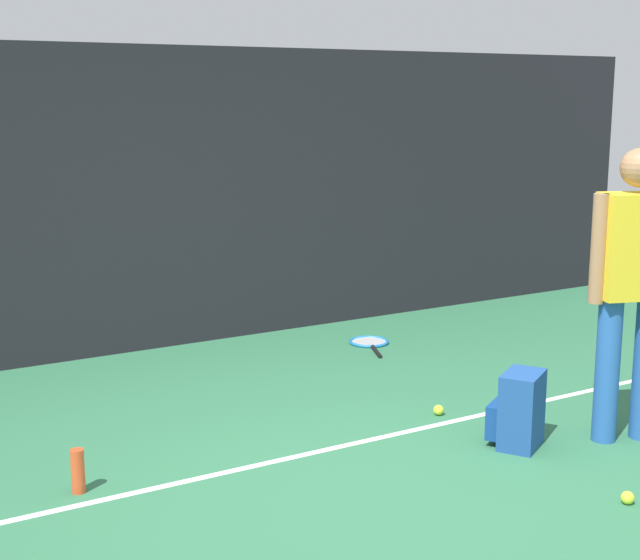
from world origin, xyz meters
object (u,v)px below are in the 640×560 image
at_px(tennis_player, 633,278).
at_px(water_bottle, 78,471).
at_px(tennis_racket, 370,343).
at_px(tennis_ball_far_left, 439,410).
at_px(tennis_ball_near_player, 628,498).
at_px(backpack, 519,411).

xyz_separation_m(tennis_player, water_bottle, (-2.97, 0.89, -0.85)).
distance_m(tennis_racket, tennis_ball_far_left, 1.72).
height_order(tennis_player, tennis_ball_far_left, tennis_player).
height_order(tennis_racket, tennis_ball_near_player, tennis_ball_near_player).
relative_size(tennis_racket, backpack, 1.44).
bearing_deg(tennis_racket, tennis_player, -155.07).
relative_size(tennis_racket, tennis_ball_far_left, 9.60).
height_order(tennis_ball_near_player, water_bottle, water_bottle).
bearing_deg(tennis_player, tennis_ball_near_player, 62.49).
xyz_separation_m(tennis_racket, water_bottle, (-2.85, -1.61, 0.10)).
bearing_deg(tennis_ball_far_left, backpack, -83.48).
distance_m(tennis_player, water_bottle, 3.21).
height_order(tennis_racket, water_bottle, water_bottle).
bearing_deg(tennis_ball_near_player, tennis_player, 43.31).
relative_size(tennis_racket, water_bottle, 2.74).
xyz_separation_m(tennis_ball_near_player, water_bottle, (-2.30, 1.52, 0.08)).
xyz_separation_m(tennis_player, tennis_racket, (-0.12, 2.50, -0.95)).
bearing_deg(tennis_ball_far_left, water_bottle, 179.68).
relative_size(tennis_player, tennis_racket, 2.68).
xyz_separation_m(tennis_racket, backpack, (-0.49, -2.27, 0.20)).
distance_m(tennis_player, tennis_ball_near_player, 1.31).
distance_m(backpack, tennis_ball_far_left, 0.67).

